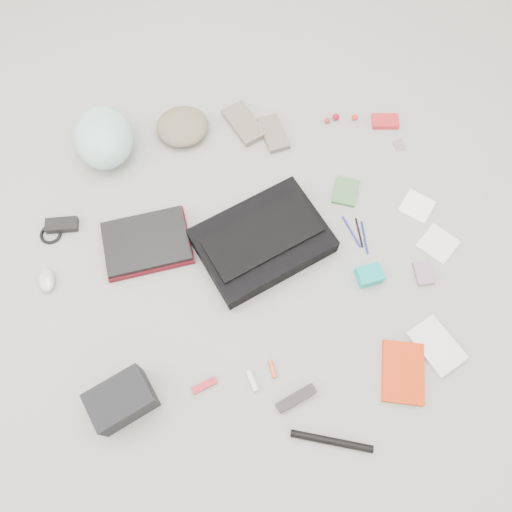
{
  "coord_description": "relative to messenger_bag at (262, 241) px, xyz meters",
  "views": [
    {
      "loc": [
        -0.11,
        -0.7,
        1.7
      ],
      "look_at": [
        0.0,
        0.0,
        0.05
      ],
      "focal_mm": 35.0,
      "sensor_mm": 36.0,
      "label": 1
    }
  ],
  "objects": [
    {
      "name": "ground_plane",
      "position": [
        -0.03,
        -0.06,
        -0.04
      ],
      "size": [
        4.0,
        4.0,
        0.0
      ],
      "primitive_type": "plane",
      "color": "gray"
    },
    {
      "name": "messenger_bag",
      "position": [
        0.0,
        0.0,
        0.0
      ],
      "size": [
        0.54,
        0.47,
        0.08
      ],
      "primitive_type": "cube",
      "rotation": [
        0.0,
        0.0,
        0.37
      ],
      "color": "black",
      "rests_on": "ground_plane"
    },
    {
      "name": "bag_flap",
      "position": [
        0.0,
        0.0,
        0.04
      ],
      "size": [
        0.45,
        0.32,
        0.01
      ],
      "primitive_type": "cube",
      "rotation": [
        0.0,
        0.0,
        0.37
      ],
      "color": "black",
      "rests_on": "messenger_bag"
    },
    {
      "name": "laptop_sleeve",
      "position": [
        -0.42,
        0.07,
        -0.03
      ],
      "size": [
        0.34,
        0.27,
        0.02
      ],
      "primitive_type": "cube",
      "rotation": [
        0.0,
        0.0,
        0.09
      ],
      "color": "#580D16",
      "rests_on": "ground_plane"
    },
    {
      "name": "laptop",
      "position": [
        -0.42,
        0.07,
        -0.01
      ],
      "size": [
        0.33,
        0.25,
        0.02
      ],
      "primitive_type": "cube",
      "rotation": [
        0.0,
        0.0,
        0.09
      ],
      "color": "black",
      "rests_on": "laptop_sleeve"
    },
    {
      "name": "bike_helmet",
      "position": [
        -0.55,
        0.52,
        0.05
      ],
      "size": [
        0.25,
        0.3,
        0.17
      ],
      "primitive_type": "ellipsoid",
      "rotation": [
        0.0,
        0.0,
        0.08
      ],
      "color": "#A5D7CF",
      "rests_on": "ground_plane"
    },
    {
      "name": "beanie",
      "position": [
        -0.24,
        0.56,
        -0.0
      ],
      "size": [
        0.22,
        0.21,
        0.08
      ],
      "primitive_type": "ellipsoid",
      "rotation": [
        0.0,
        0.0,
        0.03
      ],
      "color": "#71654F",
      "rests_on": "ground_plane"
    },
    {
      "name": "mitten_left",
      "position": [
        0.01,
        0.55,
        -0.02
      ],
      "size": [
        0.17,
        0.22,
        0.03
      ],
      "primitive_type": "cube",
      "rotation": [
        0.0,
        0.0,
        0.39
      ],
      "color": "#776959",
      "rests_on": "ground_plane"
    },
    {
      "name": "mitten_right",
      "position": [
        0.13,
        0.49,
        -0.03
      ],
      "size": [
        0.11,
        0.18,
        0.03
      ],
      "primitive_type": "cube",
      "rotation": [
        0.0,
        0.0,
        0.17
      ],
      "color": "#76695C",
      "rests_on": "ground_plane"
    },
    {
      "name": "power_brick",
      "position": [
        -0.74,
        0.19,
        -0.02
      ],
      "size": [
        0.12,
        0.06,
        0.03
      ],
      "primitive_type": "cube",
      "rotation": [
        0.0,
        0.0,
        -0.07
      ],
      "color": "black",
      "rests_on": "ground_plane"
    },
    {
      "name": "cable_coil",
      "position": [
        -0.78,
        0.17,
        -0.03
      ],
      "size": [
        0.09,
        0.09,
        0.01
      ],
      "primitive_type": "torus",
      "rotation": [
        0.0,
        0.0,
        -0.03
      ],
      "color": "black",
      "rests_on": "ground_plane"
    },
    {
      "name": "mouse",
      "position": [
        -0.79,
        -0.03,
        -0.02
      ],
      "size": [
        0.07,
        0.1,
        0.04
      ],
      "primitive_type": "ellipsoid",
      "rotation": [
        0.0,
        0.0,
        0.12
      ],
      "color": "#B6B6BC",
      "rests_on": "ground_plane"
    },
    {
      "name": "camera_bag",
      "position": [
        -0.53,
        -0.5,
        0.02
      ],
      "size": [
        0.23,
        0.2,
        0.12
      ],
      "primitive_type": "cube",
      "rotation": [
        0.0,
        0.0,
        0.39
      ],
      "color": "black",
      "rests_on": "ground_plane"
    },
    {
      "name": "multitool",
      "position": [
        -0.27,
        -0.48,
        -0.03
      ],
      "size": [
        0.09,
        0.05,
        0.01
      ],
      "primitive_type": "cube",
      "rotation": [
        0.0,
        0.0,
        0.31
      ],
      "color": "#AB1926",
      "rests_on": "ground_plane"
    },
    {
      "name": "toiletry_tube_white",
      "position": [
        -0.11,
        -0.49,
        -0.03
      ],
      "size": [
        0.04,
        0.07,
        0.02
      ],
      "primitive_type": "cylinder",
      "rotation": [
        1.57,
        0.0,
        0.25
      ],
      "color": "silver",
      "rests_on": "ground_plane"
    },
    {
      "name": "toiletry_tube_orange",
      "position": [
        -0.04,
        -0.46,
        -0.03
      ],
      "size": [
        0.02,
        0.06,
        0.02
      ],
      "primitive_type": "cylinder",
      "rotation": [
        1.57,
        0.0,
        0.12
      ],
      "color": "#CD4F22",
      "rests_on": "ground_plane"
    },
    {
      "name": "u_lock",
      "position": [
        0.02,
        -0.57,
        -0.02
      ],
      "size": [
        0.14,
        0.08,
        0.03
      ],
      "primitive_type": "cube",
      "rotation": [
        0.0,
        0.0,
        0.35
      ],
      "color": "black",
      "rests_on": "ground_plane"
    },
    {
      "name": "bike_pump",
      "position": [
        0.11,
        -0.72,
        -0.03
      ],
      "size": [
        0.26,
        0.11,
        0.02
      ],
      "primitive_type": "cylinder",
      "rotation": [
        0.0,
        1.57,
        -0.34
      ],
      "color": "black",
      "rests_on": "ground_plane"
    },
    {
      "name": "book_red",
      "position": [
        0.39,
        -0.54,
        -0.03
      ],
      "size": [
        0.19,
        0.24,
        0.02
      ],
      "primitive_type": "cube",
      "rotation": [
        0.0,
        0.0,
        -0.27
      ],
      "color": "red",
      "rests_on": "ground_plane"
    },
    {
      "name": "book_white",
      "position": [
        0.53,
        -0.47,
        -0.03
      ],
      "size": [
        0.19,
        0.22,
        0.02
      ],
      "primitive_type": "cube",
      "rotation": [
        0.0,
        0.0,
        0.43
      ],
      "color": "silver",
      "rests_on": "ground_plane"
    },
    {
      "name": "notepad",
      "position": [
        0.36,
        0.17,
        -0.03
      ],
      "size": [
        0.13,
        0.15,
        0.01
      ],
      "primitive_type": "cube",
      "rotation": [
        0.0,
        0.0,
        -0.41
      ],
      "color": "#406E40",
      "rests_on": "ground_plane"
    },
    {
      "name": "pen_blue",
      "position": [
        0.34,
        0.0,
        -0.03
      ],
      "size": [
        0.05,
        0.14,
        0.01
      ],
      "primitive_type": "cylinder",
      "rotation": [
        1.57,
        0.0,
        0.27
      ],
      "color": "#1F2096",
      "rests_on": "ground_plane"
    },
    {
      "name": "pen_black",
      "position": [
        0.37,
        -0.01,
        -0.03
      ],
      "size": [
        0.01,
        0.12,
        0.01
      ],
      "primitive_type": "cylinder",
      "rotation": [
        1.57,
        0.0,
        -0.02
      ],
      "color": "black",
      "rests_on": "ground_plane"
    },
    {
      "name": "pen_navy",
      "position": [
        0.39,
        -0.03,
        -0.03
      ],
      "size": [
        0.02,
        0.14,
        0.01
      ],
      "primitive_type": "cylinder",
      "rotation": [
        1.57,
        0.0,
        -0.07
      ],
      "color": "navy",
      "rests_on": "ground_plane"
    },
    {
      "name": "accordion_wallet",
      "position": [
        0.36,
        -0.19,
        -0.02
      ],
      "size": [
        0.1,
        0.08,
        0.04
      ],
      "primitive_type": "cube",
      "rotation": [
        0.0,
        0.0,
        0.12
      ],
      "color": "#08A6A1",
      "rests_on": "ground_plane"
    },
    {
      "name": "card_deck",
      "position": [
        0.56,
        -0.21,
        -0.03
      ],
      "size": [
        0.07,
        0.09,
        0.02
      ],
      "primitive_type": "cube",
      "rotation": [
        0.0,
        0.0,
        -0.04
      ],
      "color": "gray",
      "rests_on": "ground_plane"
    },
    {
      "name": "napkin_top",
      "position": [
        0.62,
        0.07,
        -0.03
      ],
      "size": [
        0.16,
        0.16,
        0.01
      ],
      "primitive_type": "cube",
      "rotation": [
        0.0,
        0.0,
        0.86
      ],
      "color": "white",
      "rests_on": "ground_plane"
    },
    {
      "name": "napkin_bottom",
      "position": [
        0.65,
        -0.1,
        -0.03
      ],
      "size": [
        0.17,
        0.17,
        0.01
      ],
      "primitive_type": "cube",
      "rotation": [
        0.0,
        0.0,
        0.71
      ],
      "color": "silver",
      "rests_on": "ground_plane"
    },
    {
      "name": "lollipop_a",
      "position": [
        0.36,
        0.52,
        -0.03
      ],
      "size": [
        0.03,
        0.03,
        0.02
      ],
      "primitive_type": "sphere",
      "rotation": [
        0.0,
        0.0,
        0.16
      ],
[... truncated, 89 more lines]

